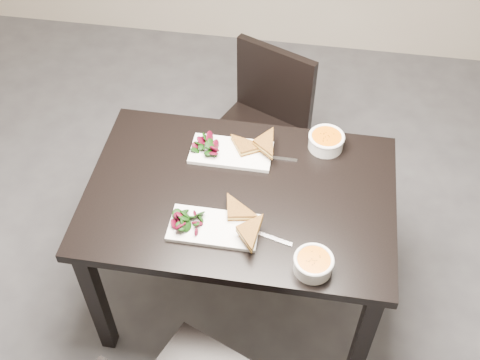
{
  "coord_description": "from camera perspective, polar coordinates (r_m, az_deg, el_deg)",
  "views": [
    {
      "loc": [
        0.11,
        -1.06,
        2.49
      ],
      "look_at": [
        -0.13,
        0.41,
        0.82
      ],
      "focal_mm": 44.22,
      "sensor_mm": 36.0,
      "label": 1
    }
  ],
  "objects": [
    {
      "name": "table",
      "position": [
        2.37,
        -0.0,
        -2.73
      ],
      "size": [
        1.2,
        0.8,
        0.75
      ],
      "color": "black",
      "rests_on": "ground"
    },
    {
      "name": "cutlery_far",
      "position": [
        2.42,
        3.43,
        2.15
      ],
      "size": [
        0.18,
        0.02,
        0.0
      ],
      "primitive_type": "cube",
      "rotation": [
        0.0,
        0.0,
        -0.01
      ],
      "color": "silver",
      "rests_on": "table"
    },
    {
      "name": "cutlery_near",
      "position": [
        2.16,
        2.81,
        -5.49
      ],
      "size": [
        0.18,
        0.06,
        0.0
      ],
      "primitive_type": "cube",
      "rotation": [
        0.0,
        0.0,
        -0.26
      ],
      "color": "silver",
      "rests_on": "table"
    },
    {
      "name": "sandwich_far",
      "position": [
        2.38,
        0.61,
        2.83
      ],
      "size": [
        0.21,
        0.19,
        0.05
      ],
      "primitive_type": null,
      "rotation": [
        0.0,
        0.0,
        0.53
      ],
      "color": "#8E5E1D",
      "rests_on": "plate_far"
    },
    {
      "name": "sandwich_near",
      "position": [
        2.15,
        -0.78,
        -3.96
      ],
      "size": [
        0.18,
        0.15,
        0.05
      ],
      "primitive_type": null,
      "rotation": [
        0.0,
        0.0,
        0.18
      ],
      "color": "#8E5E1D",
      "rests_on": "plate_near"
    },
    {
      "name": "plate_near",
      "position": [
        2.17,
        -2.53,
        -4.62
      ],
      "size": [
        0.33,
        0.16,
        0.02
      ],
      "primitive_type": "cube",
      "color": "white",
      "rests_on": "table"
    },
    {
      "name": "salad_far",
      "position": [
        2.42,
        -3.21,
        3.45
      ],
      "size": [
        0.1,
        0.09,
        0.05
      ],
      "primitive_type": null,
      "color": "black",
      "rests_on": "plate_far"
    },
    {
      "name": "salad_near",
      "position": [
        2.17,
        -5.16,
        -3.78
      ],
      "size": [
        0.1,
        0.09,
        0.05
      ],
      "primitive_type": null,
      "color": "black",
      "rests_on": "plate_near"
    },
    {
      "name": "soup_bowl_far",
      "position": [
        2.46,
        8.32,
        3.8
      ],
      "size": [
        0.15,
        0.15,
        0.07
      ],
      "color": "white",
      "rests_on": "table"
    },
    {
      "name": "soup_bowl_near",
      "position": [
        2.06,
        7.09,
        -7.97
      ],
      "size": [
        0.14,
        0.14,
        0.06
      ],
      "color": "white",
      "rests_on": "table"
    },
    {
      "name": "plate_far",
      "position": [
        2.43,
        -0.86,
        2.66
      ],
      "size": [
        0.33,
        0.17,
        0.02
      ],
      "primitive_type": "cube",
      "color": "white",
      "rests_on": "table"
    },
    {
      "name": "chair_far",
      "position": [
        2.97,
        2.14,
        5.68
      ],
      "size": [
        0.55,
        0.55,
        0.85
      ],
      "rotation": [
        0.0,
        0.0,
        -0.42
      ],
      "color": "black",
      "rests_on": "ground"
    },
    {
      "name": "room_shell",
      "position": [
        1.25,
        2.98,
        16.57
      ],
      "size": [
        5.02,
        5.02,
        2.81
      ],
      "color": "beige",
      "rests_on": "ground"
    }
  ]
}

